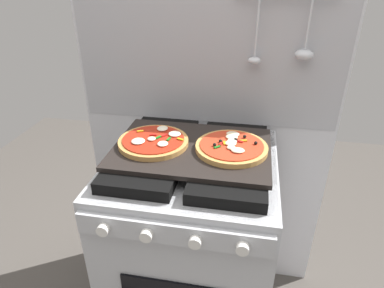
{
  "coord_description": "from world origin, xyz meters",
  "views": [
    {
      "loc": [
        0.19,
        -1.01,
        1.48
      ],
      "look_at": [
        0.0,
        0.0,
        0.93
      ],
      "focal_mm": 31.48,
      "sensor_mm": 36.0,
      "label": 1
    }
  ],
  "objects_px": {
    "stove": "(192,246)",
    "pizza_right": "(232,146)",
    "baking_tray": "(192,149)",
    "pizza_left": "(154,141)"
  },
  "relations": [
    {
      "from": "stove",
      "to": "pizza_right",
      "type": "relative_size",
      "value": 3.66
    },
    {
      "from": "stove",
      "to": "baking_tray",
      "type": "relative_size",
      "value": 1.67
    },
    {
      "from": "baking_tray",
      "to": "pizza_left",
      "type": "distance_m",
      "value": 0.14
    },
    {
      "from": "pizza_left",
      "to": "pizza_right",
      "type": "xyz_separation_m",
      "value": [
        0.27,
        0.01,
        0.0
      ]
    },
    {
      "from": "stove",
      "to": "baking_tray",
      "type": "height_order",
      "value": "baking_tray"
    },
    {
      "from": "pizza_right",
      "to": "stove",
      "type": "bearing_deg",
      "value": -177.11
    },
    {
      "from": "baking_tray",
      "to": "pizza_left",
      "type": "xyz_separation_m",
      "value": [
        -0.14,
        -0.01,
        0.02
      ]
    },
    {
      "from": "stove",
      "to": "pizza_right",
      "type": "bearing_deg",
      "value": 2.89
    },
    {
      "from": "stove",
      "to": "pizza_right",
      "type": "height_order",
      "value": "pizza_right"
    },
    {
      "from": "stove",
      "to": "pizza_right",
      "type": "xyz_separation_m",
      "value": [
        0.14,
        0.01,
        0.48
      ]
    }
  ]
}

